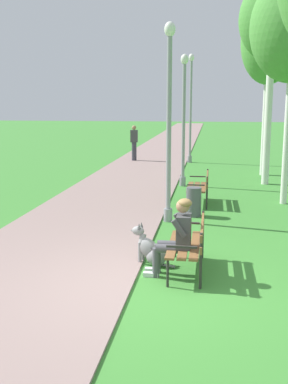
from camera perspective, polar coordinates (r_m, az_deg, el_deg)
ground_plane at (r=6.97m, az=0.68°, el=-11.79°), size 120.00×120.00×0.00m
paved_path at (r=30.61m, az=3.09°, el=5.95°), size 3.31×60.00×0.04m
park_bench_near at (r=7.50m, az=5.73°, el=-6.02°), size 0.55×1.50×0.85m
park_bench_mid at (r=12.54m, az=6.94°, el=0.87°), size 0.55×1.50×0.85m
person_seated_on_near_bench at (r=7.26m, az=4.03°, el=-5.19°), size 0.74×0.49×1.25m
dog_grey at (r=7.86m, az=0.82°, el=-7.10°), size 0.81×0.42×0.71m
lamp_post_near at (r=10.39m, az=3.08°, el=8.59°), size 0.24×0.24×4.39m
lamp_post_mid at (r=15.03m, az=4.89°, el=8.89°), size 0.24×0.24×4.17m
lamp_post_far at (r=21.10m, az=5.74°, el=10.30°), size 0.24×0.24×4.77m
birch_tree_fourth at (r=16.03m, az=15.55°, el=19.53°), size 2.13×1.87×6.56m
birch_tree_fifth at (r=17.99m, az=15.12°, el=17.27°), size 2.01×2.01×6.35m
litter_bin at (r=11.18m, az=6.12°, el=-1.20°), size 0.36×0.36×0.70m
pedestrian_distant at (r=21.52m, az=-1.22°, el=6.03°), size 0.32×0.22×1.65m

